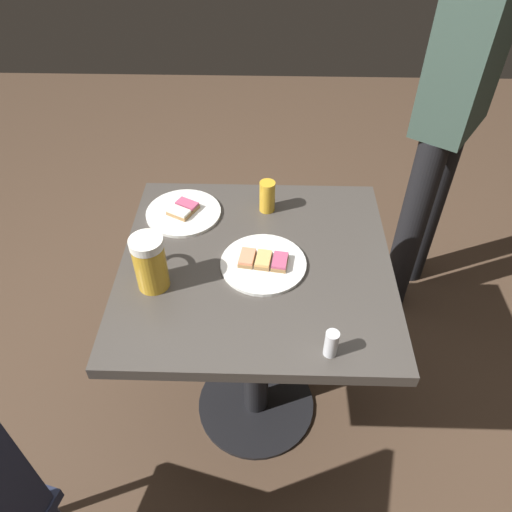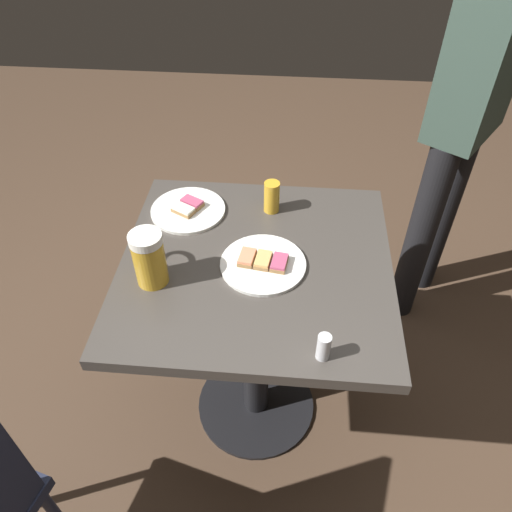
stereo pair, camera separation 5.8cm
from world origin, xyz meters
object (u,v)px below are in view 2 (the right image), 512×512
object	(u,v)px
plate_far	(188,209)
patron_standing	(467,114)
salt_shaker	(324,347)
beer_mug	(149,257)
plate_near	(263,263)
beer_glass_small	(272,197)

from	to	relation	value
plate_far	patron_standing	world-z (taller)	patron_standing
plate_far	salt_shaker	bearing A→B (deg)	38.95
beer_mug	salt_shaker	bearing A→B (deg)	64.83
patron_standing	beer_mug	bearing A→B (deg)	-17.97
plate_near	salt_shaker	world-z (taller)	salt_shaker
plate_near	patron_standing	size ratio (longest dim) A/B	0.15
beer_glass_small	patron_standing	distance (m)	0.77
beer_glass_small	plate_far	bearing A→B (deg)	-83.54
salt_shaker	beer_glass_small	bearing A→B (deg)	-164.14
patron_standing	plate_near	bearing A→B (deg)	-10.68
beer_mug	patron_standing	xyz separation A→B (m)	(-0.73, 0.94, 0.06)
plate_far	beer_glass_small	xyz separation A→B (m)	(-0.03, 0.26, 0.04)
plate_far	salt_shaker	distance (m)	0.65
plate_near	beer_mug	size ratio (longest dim) A/B	1.49
salt_shaker	plate_near	bearing A→B (deg)	-151.04
beer_glass_small	patron_standing	bearing A→B (deg)	122.27
salt_shaker	patron_standing	size ratio (longest dim) A/B	0.05
plate_far	plate_near	bearing A→B (deg)	48.85
plate_far	patron_standing	size ratio (longest dim) A/B	0.15
plate_near	patron_standing	xyz separation A→B (m)	(-0.65, 0.65, 0.14)
plate_near	patron_standing	bearing A→B (deg)	135.14
plate_near	beer_mug	xyz separation A→B (m)	(0.08, -0.29, 0.07)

